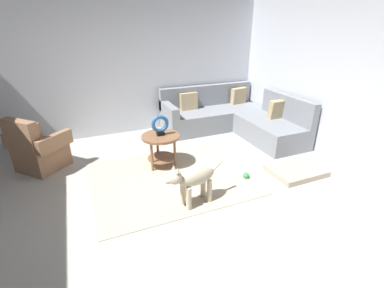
{
  "coord_description": "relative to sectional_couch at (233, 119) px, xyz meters",
  "views": [
    {
      "loc": [
        -0.96,
        -2.7,
        2.14
      ],
      "look_at": [
        0.45,
        0.6,
        0.55
      ],
      "focal_mm": 25.59,
      "sensor_mm": 36.0,
      "label": 1
    }
  ],
  "objects": [
    {
      "name": "ground_plane",
      "position": [
        -1.99,
        -2.01,
        -0.34
      ],
      "size": [
        6.0,
        6.0,
        0.1
      ],
      "primitive_type": "cube",
      "color": "#B7B2A8"
    },
    {
      "name": "wall_back",
      "position": [
        -1.99,
        0.93,
        1.06
      ],
      "size": [
        6.0,
        0.12,
        2.7
      ],
      "primitive_type": "cube",
      "color": "silver",
      "rests_on": "ground_plane"
    },
    {
      "name": "wall_right",
      "position": [
        0.95,
        -2.01,
        1.06
      ],
      "size": [
        0.12,
        6.0,
        2.7
      ],
      "primitive_type": "cube",
      "color": "silver",
      "rests_on": "ground_plane"
    },
    {
      "name": "area_rug",
      "position": [
        -1.84,
        -1.31,
        -0.29
      ],
      "size": [
        2.3,
        1.9,
        0.01
      ],
      "primitive_type": "cube",
      "color": "#BCAD93",
      "rests_on": "ground_plane"
    },
    {
      "name": "sectional_couch",
      "position": [
        0.0,
        0.0,
        0.0
      ],
      "size": [
        2.2,
        2.25,
        0.88
      ],
      "color": "gray",
      "rests_on": "ground_plane"
    },
    {
      "name": "armchair",
      "position": [
        -3.65,
        -0.22,
        0.03
      ],
      "size": [
        0.99,
        0.99,
        0.88
      ],
      "rotation": [
        0.0,
        0.0,
        -0.81
      ],
      "color": "#936B4C",
      "rests_on": "ground_plane"
    },
    {
      "name": "side_table",
      "position": [
        -1.85,
        -0.89,
        0.12
      ],
      "size": [
        0.6,
        0.6,
        0.54
      ],
      "color": "brown",
      "rests_on": "ground_plane"
    },
    {
      "name": "torus_sculpture",
      "position": [
        -1.85,
        -0.89,
        0.42
      ],
      "size": [
        0.28,
        0.08,
        0.33
      ],
      "color": "black",
      "rests_on": "side_table"
    },
    {
      "name": "dog_bed_mat",
      "position": [
        -0.01,
        -1.93,
        -0.25
      ],
      "size": [
        0.8,
        0.6,
        0.09
      ],
      "primitive_type": "cube",
      "color": "#B2A38E",
      "rests_on": "ground_plane"
    },
    {
      "name": "dog",
      "position": [
        -1.79,
        -2.04,
        0.09
      ],
      "size": [
        0.84,
        0.3,
        0.63
      ],
      "rotation": [
        0.0,
        0.0,
        1.74
      ],
      "color": "beige",
      "rests_on": "ground_plane"
    },
    {
      "name": "dog_toy_ball",
      "position": [
        -0.81,
        -1.77,
        -0.24
      ],
      "size": [
        0.1,
        0.1,
        0.1
      ],
      "primitive_type": "sphere",
      "color": "green",
      "rests_on": "ground_plane"
    }
  ]
}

